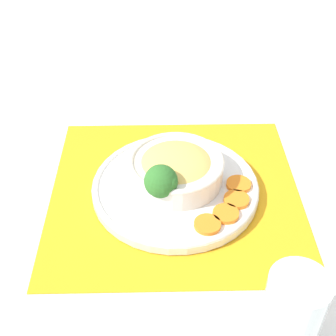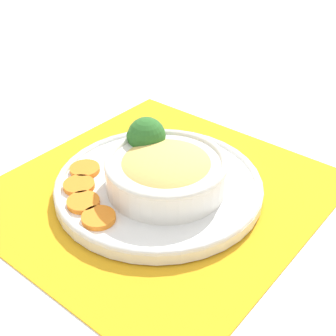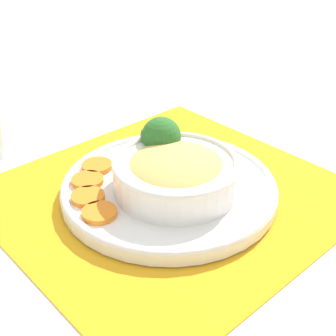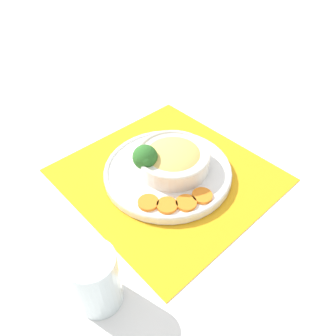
% 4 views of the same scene
% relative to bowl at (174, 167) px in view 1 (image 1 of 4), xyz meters
% --- Properties ---
extents(ground_plane, '(4.00, 4.00, 0.00)m').
position_rel_bowl_xyz_m(ground_plane, '(-0.00, 0.02, -0.05)').
color(ground_plane, white).
extents(placemat, '(0.50, 0.48, 0.00)m').
position_rel_bowl_xyz_m(placemat, '(-0.00, 0.02, -0.05)').
color(placemat, orange).
rests_on(placemat, ground_plane).
extents(plate, '(0.30, 0.30, 0.02)m').
position_rel_bowl_xyz_m(plate, '(-0.00, 0.02, -0.03)').
color(plate, white).
rests_on(plate, placemat).
extents(bowl, '(0.17, 0.17, 0.05)m').
position_rel_bowl_xyz_m(bowl, '(0.00, 0.00, 0.00)').
color(bowl, silver).
rests_on(bowl, plate).
extents(broccoli_floret, '(0.06, 0.06, 0.08)m').
position_rel_bowl_xyz_m(broccoli_floret, '(0.02, 0.06, 0.02)').
color(broccoli_floret, '#759E51').
rests_on(broccoli_floret, plate).
extents(carrot_slice_near, '(0.04, 0.04, 0.01)m').
position_rel_bowl_xyz_m(carrot_slice_near, '(-0.06, 0.11, -0.02)').
color(carrot_slice_near, orange).
rests_on(carrot_slice_near, plate).
extents(carrot_slice_middle, '(0.04, 0.04, 0.01)m').
position_rel_bowl_xyz_m(carrot_slice_middle, '(-0.09, 0.09, -0.02)').
color(carrot_slice_middle, orange).
rests_on(carrot_slice_middle, plate).
extents(carrot_slice_far, '(0.04, 0.04, 0.01)m').
position_rel_bowl_xyz_m(carrot_slice_far, '(-0.11, 0.05, -0.02)').
color(carrot_slice_far, orange).
rests_on(carrot_slice_far, plate).
extents(carrot_slice_extra, '(0.04, 0.04, 0.01)m').
position_rel_bowl_xyz_m(carrot_slice_extra, '(-0.12, 0.01, -0.02)').
color(carrot_slice_extra, orange).
rests_on(carrot_slice_extra, plate).
extents(water_glass, '(0.08, 0.08, 0.12)m').
position_rel_bowl_xyz_m(water_glass, '(-0.18, 0.29, 0.01)').
color(water_glass, silver).
rests_on(water_glass, ground_plane).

